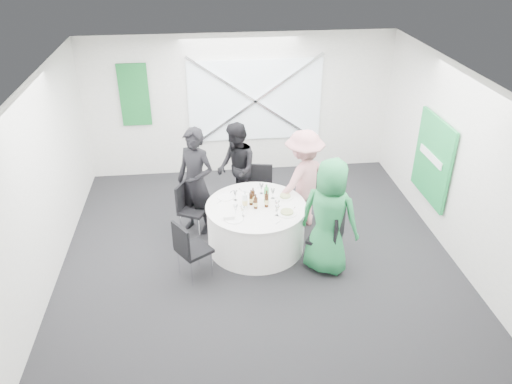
{
  "coord_description": "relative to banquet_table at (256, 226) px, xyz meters",
  "views": [
    {
      "loc": [
        -0.75,
        -6.36,
        4.69
      ],
      "look_at": [
        0.0,
        0.2,
        1.0
      ],
      "focal_mm": 35.0,
      "sensor_mm": 36.0,
      "label": 1
    }
  ],
  "objects": [
    {
      "name": "wall_left",
      "position": [
        -3.0,
        -0.2,
        1.02
      ],
      "size": [
        0.0,
        6.0,
        6.0
      ],
      "primitive_type": "plane",
      "rotation": [
        1.57,
        0.0,
        1.57
      ],
      "color": "silver",
      "rests_on": "floor"
    },
    {
      "name": "beer_bottle_a",
      "position": [
        -0.07,
        0.04,
        0.48
      ],
      "size": [
        0.06,
        0.06,
        0.26
      ],
      "color": "#381B0A",
      "rests_on": "banquet_table"
    },
    {
      "name": "napkin",
      "position": [
        -0.44,
        -0.33,
        0.42
      ],
      "size": [
        0.16,
        0.11,
        0.04
      ],
      "primitive_type": "cube",
      "rotation": [
        0.0,
        0.0,
        0.03
      ],
      "color": "white",
      "rests_on": "plate_front_left"
    },
    {
      "name": "person_woman_green",
      "position": [
        0.98,
        -0.67,
        0.52
      ],
      "size": [
        1.04,
        0.96,
        1.79
      ],
      "primitive_type": "imported",
      "rotation": [
        0.0,
        0.0,
        2.54
      ],
      "color": "#227E43",
      "rests_on": "floor"
    },
    {
      "name": "wine_glass_a",
      "position": [
        -0.3,
        0.2,
        0.5
      ],
      "size": [
        0.07,
        0.07,
        0.17
      ],
      "color": "white",
      "rests_on": "banquet_table"
    },
    {
      "name": "wall_front",
      "position": [
        0.0,
        -3.2,
        1.02
      ],
      "size": [
        6.0,
        0.0,
        6.0
      ],
      "primitive_type": "plane",
      "rotation": [
        -1.57,
        0.0,
        0.0
      ],
      "color": "silver",
      "rests_on": "floor"
    },
    {
      "name": "clear_water_bottle",
      "position": [
        -0.18,
        -0.05,
        0.5
      ],
      "size": [
        0.08,
        0.08,
        0.3
      ],
      "color": "white",
      "rests_on": "banquet_table"
    },
    {
      "name": "chair_back_right",
      "position": [
        0.97,
        0.76,
        0.11
      ],
      "size": [
        0.54,
        0.54,
        0.85
      ],
      "rotation": [
        0.0,
        0.0,
        -0.91
      ],
      "color": "black",
      "rests_on": "floor"
    },
    {
      "name": "ceiling",
      "position": [
        0.0,
        -0.2,
        2.42
      ],
      "size": [
        6.0,
        6.0,
        0.0
      ],
      "primitive_type": "plane",
      "rotation": [
        3.14,
        0.0,
        0.0
      ],
      "color": "white",
      "rests_on": "wall_back"
    },
    {
      "name": "fork_c",
      "position": [
        -0.37,
        0.44,
        0.38
      ],
      "size": [
        0.09,
        0.13,
        0.01
      ],
      "primitive_type": "cube",
      "rotation": [
        0.0,
        0.0,
        2.57
      ],
      "color": "silver",
      "rests_on": "banquet_table"
    },
    {
      "name": "window_brace_a",
      "position": [
        0.3,
        2.72,
        1.12
      ],
      "size": [
        2.63,
        0.05,
        1.84
      ],
      "primitive_type": "cube",
      "rotation": [
        0.0,
        0.97,
        0.0
      ],
      "color": "silver",
      "rests_on": "window_panel"
    },
    {
      "name": "plate_back",
      "position": [
        -0.07,
        0.55,
        0.39
      ],
      "size": [
        0.26,
        0.26,
        0.01
      ],
      "color": "white",
      "rests_on": "banquet_table"
    },
    {
      "name": "wall_back",
      "position": [
        0.0,
        2.8,
        1.02
      ],
      "size": [
        6.0,
        0.0,
        6.0
      ],
      "primitive_type": "plane",
      "rotation": [
        1.57,
        0.0,
        0.0
      ],
      "color": "silver",
      "rests_on": "floor"
    },
    {
      "name": "wine_glass_e",
      "position": [
        -0.23,
        -0.29,
        0.5
      ],
      "size": [
        0.07,
        0.07,
        0.17
      ],
      "color": "white",
      "rests_on": "banquet_table"
    },
    {
      "name": "green_water_bottle",
      "position": [
        0.17,
        0.1,
        0.5
      ],
      "size": [
        0.08,
        0.08,
        0.3
      ],
      "color": "#42AC55",
      "rests_on": "banquet_table"
    },
    {
      "name": "window_panel",
      "position": [
        0.3,
        2.76,
        1.12
      ],
      "size": [
        2.6,
        0.03,
        1.6
      ],
      "primitive_type": "cube",
      "color": "silver",
      "rests_on": "wall_back"
    },
    {
      "name": "beer_bottle_b",
      "position": [
        -0.03,
        0.12,
        0.47
      ],
      "size": [
        0.06,
        0.06,
        0.25
      ],
      "color": "#381B0A",
      "rests_on": "banquet_table"
    },
    {
      "name": "knife_c",
      "position": [
        -0.55,
        0.17,
        0.38
      ],
      "size": [
        0.1,
        0.13,
        0.01
      ],
      "primitive_type": "cube",
      "rotation": [
        0.0,
        0.0,
        2.53
      ],
      "color": "silver",
      "rests_on": "banquet_table"
    },
    {
      "name": "green_sign",
      "position": [
        2.94,
        0.4,
        0.82
      ],
      "size": [
        0.05,
        1.2,
        1.4
      ],
      "primitive_type": "cube",
      "color": "#1A9042",
      "rests_on": "wall_right"
    },
    {
      "name": "wine_glass_f",
      "position": [
        0.28,
        -0.32,
        0.5
      ],
      "size": [
        0.07,
        0.07,
        0.17
      ],
      "color": "white",
      "rests_on": "banquet_table"
    },
    {
      "name": "wine_glass_d",
      "position": [
        0.13,
        0.38,
        0.5
      ],
      "size": [
        0.07,
        0.07,
        0.17
      ],
      "color": "white",
      "rests_on": "banquet_table"
    },
    {
      "name": "beer_bottle_d",
      "position": [
        -0.01,
        -0.08,
        0.47
      ],
      "size": [
        0.06,
        0.06,
        0.24
      ],
      "color": "#381B0A",
      "rests_on": "banquet_table"
    },
    {
      "name": "plate_back_left",
      "position": [
        -0.45,
        0.32,
        0.39
      ],
      "size": [
        0.28,
        0.28,
        0.01
      ],
      "color": "white",
      "rests_on": "banquet_table"
    },
    {
      "name": "green_banner",
      "position": [
        -2.0,
        2.75,
        1.32
      ],
      "size": [
        0.55,
        0.04,
        1.2
      ],
      "primitive_type": "cube",
      "color": "#13632F",
      "rests_on": "wall_back"
    },
    {
      "name": "chair_front_left",
      "position": [
        -1.04,
        -0.68,
        0.17
      ],
      "size": [
        0.59,
        0.59,
        0.94
      ],
      "rotation": [
        0.0,
        0.0,
        2.15
      ],
      "color": "black",
      "rests_on": "floor"
    },
    {
      "name": "plate_front_right",
      "position": [
        0.44,
        -0.28,
        0.4
      ],
      "size": [
        0.3,
        0.3,
        0.04
      ],
      "color": "white",
      "rests_on": "banquet_table"
    },
    {
      "name": "person_man_back_left",
      "position": [
        -0.91,
        0.62,
        0.53
      ],
      "size": [
        0.79,
        0.73,
        1.82
      ],
      "primitive_type": "imported",
      "rotation": [
        0.0,
        0.0,
        -0.6
      ],
      "color": "black",
      "rests_on": "floor"
    },
    {
      "name": "person_man_back",
      "position": [
        -0.21,
        1.17,
        0.44
      ],
      "size": [
        0.57,
        0.86,
        1.65
      ],
      "primitive_type": "imported",
      "rotation": [
        0.0,
        0.0,
        -1.39
      ],
      "color": "black",
      "rests_on": "floor"
    },
    {
      "name": "wine_glass_b",
      "position": [
        0.29,
        0.19,
        0.5
      ],
      "size": [
        0.07,
        0.07,
        0.17
      ],
      "color": "white",
      "rests_on": "banquet_table"
    },
    {
      "name": "knife_a",
      "position": [
        -0.14,
        0.56,
        0.38
      ],
      "size": [
        0.15,
        0.02,
        0.01
      ],
      "primitive_type": "cube",
      "rotation": [
        0.0,
        0.0,
        1.52
      ],
      "color": "silver",
      "rests_on": "banquet_table"
    },
    {
      "name": "chair_back_left",
      "position": [
        -1.05,
        0.53,
        0.14
      ],
      "size": [
        0.55,
        0.55,
        0.9
      ],
      "rotation": [
        0.0,
        0.0,
        1.1
      ],
      "color": "black",
      "rests_on": "floor"
    },
    {
      "name": "plate_back_right",
      "position": [
        0.49,
        0.2,
        0.4
      ],
      "size": [
        0.26,
        0.26,
        0.04
      ],
      "color": "white",
      "rests_on": "banquet_table"
    },
    {
      "name": "fork_b",
      "position": [
        0.27,
        -0.51,
        0.38
      ],
      "size": [
        0.12,
        0.12,
        0.01
      ],
      "primitive_type": "cube",
      "rotation": [
        0.0,
        0.0,
        -0.78
      ],
      "color": "silver",
      "rests_on": "banquet_table"
    },
    {
      "name": "fork_a",
      "position": [
        0.12,
        0.56,
        0.38
      ],
      "size": [
        0.15,
        0.03,
        0.01
      ],
      "primitive_type": "cube",
      "rotation": [
        0.0,
        0.0,
        1.66
      ],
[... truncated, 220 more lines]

